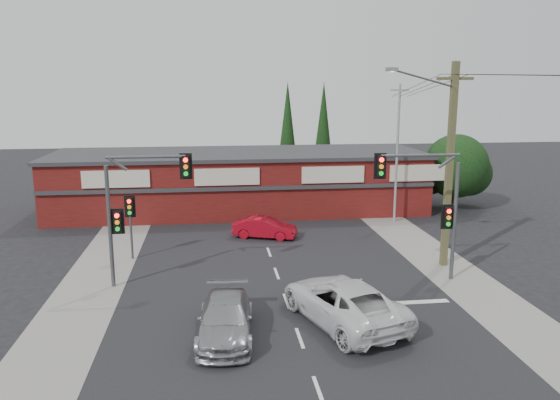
{
  "coord_description": "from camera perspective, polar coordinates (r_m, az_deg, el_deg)",
  "views": [
    {
      "loc": [
        -2.97,
        -22.02,
        8.86
      ],
      "look_at": [
        0.19,
        3.0,
        3.57
      ],
      "focal_mm": 35.0,
      "sensor_mm": 36.0,
      "label": 1
    }
  ],
  "objects": [
    {
      "name": "verge_left",
      "position": [
        28.96,
        -17.97,
        -6.55
      ],
      "size": [
        3.0,
        70.0,
        0.02
      ],
      "primitive_type": "cube",
      "color": "gray",
      "rests_on": "ground"
    },
    {
      "name": "verge_right",
      "position": [
        30.66,
        15.17,
        -5.37
      ],
      "size": [
        3.0,
        70.0,
        0.02
      ],
      "primitive_type": "cube",
      "color": "gray",
      "rests_on": "ground"
    },
    {
      "name": "silver_suv",
      "position": [
        20.06,
        -5.73,
        -12.26
      ],
      "size": [
        2.27,
        4.88,
        1.38
      ],
      "primitive_type": "imported",
      "rotation": [
        0.0,
        0.0,
        -0.07
      ],
      "color": "#96999B",
      "rests_on": "ground"
    },
    {
      "name": "steel_pole",
      "position": [
        36.3,
        12.14,
        5.0
      ],
      "size": [
        1.2,
        0.16,
        9.0
      ],
      "color": "gray",
      "rests_on": "ground"
    },
    {
      "name": "traffic_mast_left",
      "position": [
        24.76,
        -15.08,
        -0.06
      ],
      "size": [
        3.77,
        0.27,
        5.97
      ],
      "color": "#47494C",
      "rests_on": "ground"
    },
    {
      "name": "tree_cluster",
      "position": [
        41.84,
        17.87,
        3.07
      ],
      "size": [
        5.9,
        5.1,
        5.5
      ],
      "color": "#2D2116",
      "rests_on": "ground"
    },
    {
      "name": "ground",
      "position": [
        23.92,
        0.45,
        -9.91
      ],
      "size": [
        120.0,
        120.0,
        0.0
      ],
      "primitive_type": "plane",
      "color": "black",
      "rests_on": "ground"
    },
    {
      "name": "utility_pole",
      "position": [
        27.67,
        17.08,
        4.12
      ],
      "size": [
        4.38,
        0.59,
        10.0
      ],
      "color": "brown",
      "rests_on": "ground"
    },
    {
      "name": "road_strip",
      "position": [
        28.59,
        -0.89,
        -6.21
      ],
      "size": [
        14.0,
        70.0,
        0.01
      ],
      "primitive_type": "cube",
      "color": "black",
      "rests_on": "ground"
    },
    {
      "name": "white_suv",
      "position": [
        21.23,
        6.63,
        -10.46
      ],
      "size": [
        4.54,
        6.58,
        1.67
      ],
      "primitive_type": "imported",
      "rotation": [
        0.0,
        0.0,
        3.47
      ],
      "color": "silver",
      "rests_on": "ground"
    },
    {
      "name": "traffic_mast_right",
      "position": [
        25.51,
        15.62,
        0.29
      ],
      "size": [
        3.96,
        0.27,
        5.97
      ],
      "color": "#47494C",
      "rests_on": "ground"
    },
    {
      "name": "conifer_near",
      "position": [
        46.59,
        0.8,
        7.68
      ],
      "size": [
        1.8,
        1.8,
        9.25
      ],
      "color": "#2D2116",
      "rests_on": "ground"
    },
    {
      "name": "conifer_far",
      "position": [
        49.16,
        4.55,
        7.86
      ],
      "size": [
        1.8,
        1.8,
        9.25
      ],
      "color": "#2D2116",
      "rests_on": "ground"
    },
    {
      "name": "pedestal_signal",
      "position": [
        29.07,
        -15.39,
        -1.42
      ],
      "size": [
        0.55,
        0.27,
        3.38
      ],
      "color": "#47494C",
      "rests_on": "ground"
    },
    {
      "name": "lane_dashes",
      "position": [
        26.49,
        -0.35,
        -7.67
      ],
      "size": [
        0.12,
        43.14,
        0.01
      ],
      "color": "silver",
      "rests_on": "ground"
    },
    {
      "name": "power_lines",
      "position": [
        22.66,
        23.63,
        11.33
      ],
      "size": [
        2.01,
        29.0,
        1.22
      ],
      "color": "black",
      "rests_on": "ground"
    },
    {
      "name": "stop_line",
      "position": [
        23.26,
        9.69,
        -10.69
      ],
      "size": [
        6.5,
        0.35,
        0.01
      ],
      "primitive_type": "cube",
      "color": "silver",
      "rests_on": "ground"
    },
    {
      "name": "shop_building",
      "position": [
        39.63,
        -4.25,
        2.04
      ],
      "size": [
        27.3,
        8.4,
        4.22
      ],
      "color": "#501110",
      "rests_on": "ground"
    },
    {
      "name": "red_sedan",
      "position": [
        32.4,
        -1.59,
        -2.91
      ],
      "size": [
        3.97,
        2.48,
        1.23
      ],
      "primitive_type": "imported",
      "rotation": [
        0.0,
        0.0,
        1.23
      ],
      "color": "#9C0918",
      "rests_on": "ground"
    }
  ]
}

